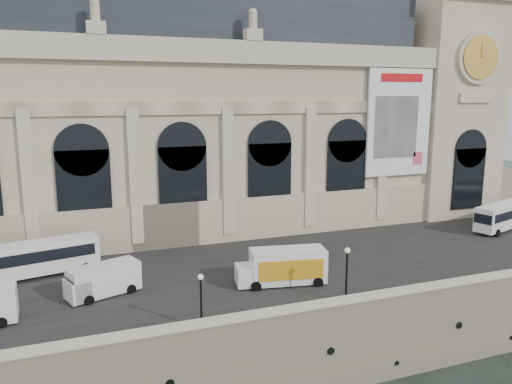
# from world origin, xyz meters

# --- Properties ---
(quay) EXTENTS (160.00, 70.00, 6.00)m
(quay) POSITION_xyz_m (0.00, 35.00, 3.00)
(quay) COLOR gray
(quay) RESTS_ON ground
(street) EXTENTS (160.00, 24.00, 0.06)m
(street) POSITION_xyz_m (0.00, 14.00, 6.03)
(street) COLOR #2D2D2D
(street) RESTS_ON quay
(parapet) EXTENTS (160.00, 1.40, 1.21)m
(parapet) POSITION_xyz_m (0.00, 0.60, 6.62)
(parapet) COLOR gray
(parapet) RESTS_ON quay
(museum) EXTENTS (69.00, 18.70, 29.10)m
(museum) POSITION_xyz_m (-5.98, 30.86, 19.72)
(museum) COLOR beige
(museum) RESTS_ON quay
(clock_pavilion) EXTENTS (13.00, 14.72, 36.70)m
(clock_pavilion) POSITION_xyz_m (34.00, 27.93, 23.42)
(clock_pavilion) COLOR beige
(clock_pavilion) RESTS_ON quay
(bus_left) EXTENTS (11.37, 4.59, 3.28)m
(bus_left) POSITION_xyz_m (-18.76, 17.38, 7.84)
(bus_left) COLOR white
(bus_left) RESTS_ON quay
(bus_right) EXTENTS (11.45, 5.52, 3.32)m
(bus_right) POSITION_xyz_m (34.75, 15.05, 7.86)
(bus_right) COLOR white
(bus_right) RESTS_ON quay
(van_c) EXTENTS (6.26, 4.04, 2.61)m
(van_c) POSITION_xyz_m (-13.53, 10.74, 7.33)
(van_c) COLOR silver
(van_c) RESTS_ON quay
(box_truck) EXTENTS (8.12, 3.89, 3.14)m
(box_truck) POSITION_xyz_m (1.58, 7.95, 7.58)
(box_truck) COLOR white
(box_truck) RESTS_ON quay
(lamp_left) EXTENTS (0.42, 0.42, 4.09)m
(lamp_left) POSITION_xyz_m (-7.26, 2.08, 8.03)
(lamp_left) COLOR black
(lamp_left) RESTS_ON quay
(lamp_right) EXTENTS (0.46, 0.46, 4.52)m
(lamp_right) POSITION_xyz_m (4.73, 2.62, 8.25)
(lamp_right) COLOR black
(lamp_right) RESTS_ON quay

